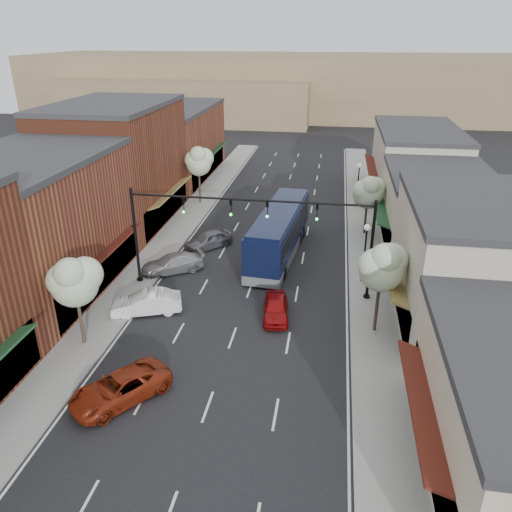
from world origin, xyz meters
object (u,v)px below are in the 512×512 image
at_px(signal_mast_left, 167,224).
at_px(parked_car_d, 208,240).
at_px(lamp_post_far, 359,177).
at_px(tree_left_near, 74,280).
at_px(parked_car_a, 120,388).
at_px(tree_left_far, 199,161).
at_px(tree_right_near, 383,265).
at_px(coach_bus, 279,232).
at_px(red_hatchback, 276,308).
at_px(parked_car_b, 146,303).
at_px(parked_car_c, 172,263).
at_px(signal_mast_right, 335,234).
at_px(lamp_post_near, 366,244).
at_px(tree_right_far, 369,191).

distance_m(signal_mast_left, parked_car_d, 7.95).
bearing_deg(lamp_post_far, tree_left_near, -119.78).
relative_size(lamp_post_far, parked_car_a, 0.89).
distance_m(tree_left_near, tree_left_far, 26.00).
height_order(tree_right_near, tree_left_near, tree_right_near).
bearing_deg(tree_left_far, tree_right_near, -52.96).
bearing_deg(coach_bus, lamp_post_far, 69.90).
distance_m(tree_left_far, coach_bus, 15.27).
bearing_deg(tree_right_near, tree_left_near, -166.45).
height_order(signal_mast_left, tree_left_far, signal_mast_left).
bearing_deg(red_hatchback, parked_car_b, 178.68).
bearing_deg(lamp_post_far, coach_bus, -115.37).
bearing_deg(tree_left_far, parked_car_c, -82.65).
relative_size(signal_mast_right, tree_left_far, 1.34).
bearing_deg(parked_car_d, red_hatchback, -14.00).
xyz_separation_m(coach_bus, parked_car_b, (-7.31, -10.36, -1.26)).
height_order(red_hatchback, parked_car_d, parked_car_d).
bearing_deg(tree_left_far, lamp_post_near, -43.89).
relative_size(signal_mast_left, parked_car_d, 1.95).
height_order(tree_left_near, parked_car_d, tree_left_near).
bearing_deg(signal_mast_right, lamp_post_near, 48.95).
xyz_separation_m(signal_mast_right, lamp_post_near, (2.18, 2.50, -1.62)).
xyz_separation_m(signal_mast_left, tree_left_far, (-2.63, 17.95, -0.02)).
height_order(tree_left_near, tree_left_far, tree_left_far).
relative_size(tree_right_near, coach_bus, 0.47).
bearing_deg(tree_right_near, signal_mast_right, 123.91).
distance_m(tree_left_far, red_hatchback, 23.97).
bearing_deg(parked_car_d, tree_left_far, 149.73).
distance_m(signal_mast_left, coach_bus, 9.77).
xyz_separation_m(tree_right_near, tree_left_far, (-16.60, 22.00, 0.15)).
height_order(tree_left_near, parked_car_c, tree_left_near).
distance_m(parked_car_a, parked_car_c, 14.28).
bearing_deg(tree_left_far, coach_bus, -50.47).
bearing_deg(lamp_post_near, parked_car_a, -129.63).
distance_m(tree_left_near, red_hatchback, 12.07).
bearing_deg(coach_bus, parked_car_a, -101.71).
relative_size(tree_right_near, parked_car_b, 1.35).
bearing_deg(signal_mast_left, lamp_post_near, 10.56).
bearing_deg(lamp_post_far, parked_car_b, -119.86).
distance_m(tree_right_near, parked_car_b, 14.81).
height_order(signal_mast_right, red_hatchback, signal_mast_right).
height_order(parked_car_c, parked_car_d, parked_car_d).
bearing_deg(parked_car_a, lamp_post_far, 107.78).
height_order(signal_mast_left, parked_car_d, signal_mast_left).
distance_m(signal_mast_left, tree_right_far, 18.39).
relative_size(signal_mast_right, parked_car_a, 1.65).
height_order(tree_right_near, coach_bus, tree_right_near).
xyz_separation_m(tree_left_near, tree_left_far, (-0.00, 26.00, 0.38)).
distance_m(red_hatchback, parked_car_c, 9.95).
bearing_deg(tree_left_far, parked_car_d, -72.00).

